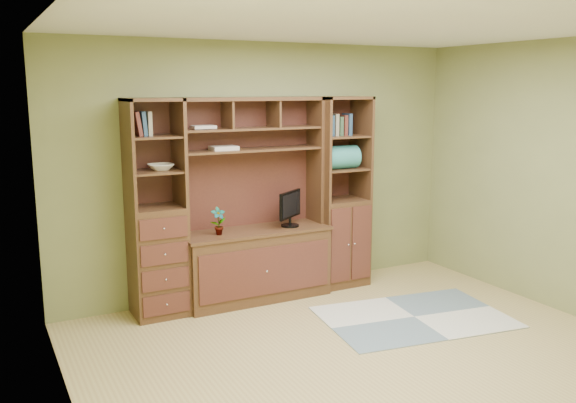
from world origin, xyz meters
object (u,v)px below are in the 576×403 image
center_hutch (256,201)px  monitor (290,202)px  right_tower (340,192)px  left_tower (156,209)px

center_hutch → monitor: 0.38m
center_hutch → monitor: center_hutch is taller
center_hutch → monitor: bearing=-5.4°
right_tower → center_hutch: bearing=-177.8°
center_hutch → left_tower: (-1.00, 0.04, 0.00)m
center_hutch → left_tower: 1.00m
left_tower → right_tower: bearing=0.0°
monitor → left_tower: bearing=142.1°
center_hutch → monitor: (0.37, -0.03, -0.04)m
left_tower → right_tower: (2.02, 0.00, 0.00)m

